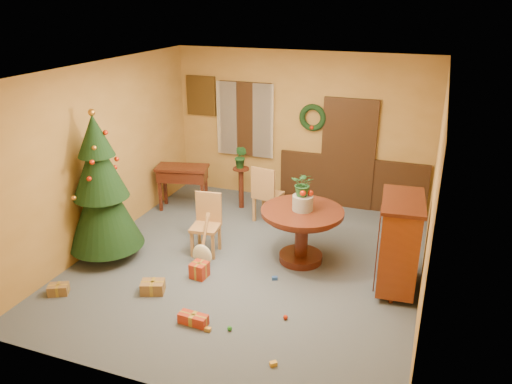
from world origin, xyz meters
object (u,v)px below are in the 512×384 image
at_px(chair_near, 207,221).
at_px(writing_desk, 183,177).
at_px(christmas_tree, 101,190).
at_px(sideboard, 399,241).
at_px(dining_table, 302,225).

relative_size(chair_near, writing_desk, 0.93).
distance_m(christmas_tree, sideboard, 4.37).
xyz_separation_m(writing_desk, sideboard, (4.08, -1.46, 0.08)).
height_order(christmas_tree, writing_desk, christmas_tree).
xyz_separation_m(chair_near, writing_desk, (-1.17, 1.40, 0.12)).
relative_size(christmas_tree, writing_desk, 2.26).
distance_m(chair_near, christmas_tree, 1.66).
bearing_deg(writing_desk, chair_near, -50.20).
bearing_deg(chair_near, sideboard, -1.06).
distance_m(writing_desk, sideboard, 4.33).
bearing_deg(dining_table, christmas_tree, -162.48).
xyz_separation_m(chair_near, christmas_tree, (-1.39, -0.70, 0.59)).
relative_size(dining_table, sideboard, 0.93).
bearing_deg(chair_near, dining_table, 8.07).
bearing_deg(writing_desk, dining_table, -24.23).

